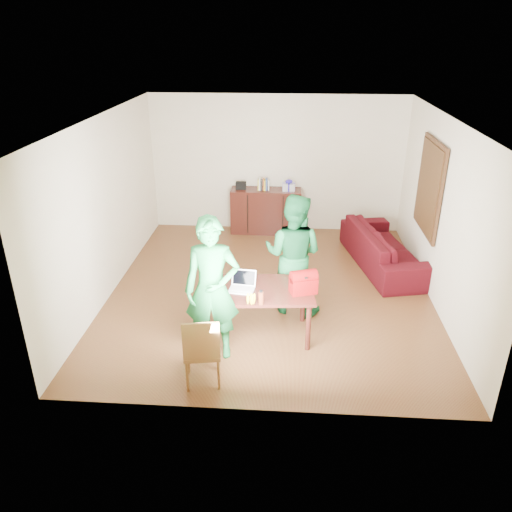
# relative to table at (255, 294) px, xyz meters

# --- Properties ---
(room) EXTENTS (5.20, 5.70, 2.90)m
(room) POSITION_rel_table_xyz_m (0.16, 1.40, 0.68)
(room) COLOR #441F11
(room) RESTS_ON ground
(table) EXTENTS (1.59, 0.98, 0.71)m
(table) POSITION_rel_table_xyz_m (0.00, 0.00, 0.00)
(table) COLOR black
(table) RESTS_ON ground
(chair) EXTENTS (0.48, 0.46, 0.92)m
(chair) POSITION_rel_table_xyz_m (-0.54, -1.04, -0.36)
(chair) COLOR brown
(chair) RESTS_ON ground
(person_near) EXTENTS (0.71, 0.49, 1.86)m
(person_near) POSITION_rel_table_xyz_m (-0.49, -0.45, 0.30)
(person_near) COLOR #16652D
(person_near) RESTS_ON ground
(person_far) EXTENTS (1.03, 0.91, 1.78)m
(person_far) POSITION_rel_table_xyz_m (0.49, 0.73, 0.27)
(person_far) COLOR #145B2D
(person_far) RESTS_ON ground
(laptop) EXTENTS (0.35, 0.26, 0.23)m
(laptop) POSITION_rel_table_xyz_m (-0.17, -0.06, 0.13)
(laptop) COLOR white
(laptop) RESTS_ON table
(bananas) EXTENTS (0.17, 0.13, 0.06)m
(bananas) POSITION_rel_table_xyz_m (-0.02, -0.40, 0.12)
(bananas) COLOR gold
(bananas) RESTS_ON table
(bottle) EXTENTS (0.08, 0.08, 0.20)m
(bottle) POSITION_rel_table_xyz_m (0.10, -0.39, 0.18)
(bottle) COLOR #602816
(bottle) RESTS_ON table
(red_bag) EXTENTS (0.38, 0.29, 0.25)m
(red_bag) POSITION_rel_table_xyz_m (0.63, -0.05, 0.21)
(red_bag) COLOR maroon
(red_bag) RESTS_ON table
(sofa) EXTENTS (1.36, 2.42, 0.67)m
(sofa) POSITION_rel_table_xyz_m (2.10, 2.35, -0.29)
(sofa) COLOR #3A070D
(sofa) RESTS_ON ground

